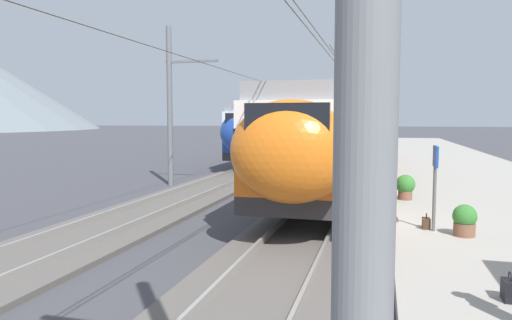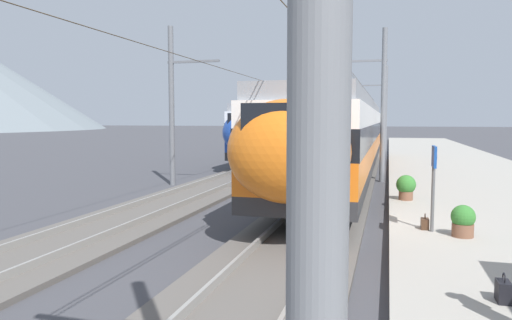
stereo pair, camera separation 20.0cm
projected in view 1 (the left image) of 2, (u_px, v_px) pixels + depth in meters
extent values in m
plane|color=#424247|center=(358.00, 233.00, 12.37)|extent=(400.00, 400.00, 0.00)
cube|color=#5B5651|center=(308.00, 228.00, 12.70)|extent=(120.00, 3.00, 0.12)
cube|color=gray|center=(335.00, 224.00, 12.50)|extent=(120.00, 0.07, 0.16)
cube|color=gray|center=(281.00, 221.00, 12.87)|extent=(120.00, 0.07, 0.16)
cube|color=#5B5651|center=(134.00, 218.00, 14.02)|extent=(120.00, 3.00, 0.12)
cube|color=gray|center=(156.00, 214.00, 13.82)|extent=(120.00, 0.07, 0.16)
cube|color=gray|center=(113.00, 212.00, 14.19)|extent=(120.00, 0.07, 0.16)
cube|color=#2D2D30|center=(342.00, 160.00, 23.60)|extent=(26.64, 2.92, 0.45)
cube|color=orange|center=(343.00, 147.00, 23.54)|extent=(26.64, 2.92, 0.85)
cube|color=black|center=(343.00, 131.00, 23.47)|extent=(26.64, 2.96, 0.75)
cube|color=silver|center=(343.00, 117.00, 23.42)|extent=(26.64, 2.92, 0.65)
cube|color=gray|center=(343.00, 106.00, 23.37)|extent=(26.34, 2.72, 0.45)
cube|color=black|center=(322.00, 194.00, 15.68)|extent=(2.80, 2.33, 0.42)
cube|color=black|center=(352.00, 157.00, 31.59)|extent=(2.80, 2.33, 0.42)
ellipsoid|color=orange|center=(291.00, 152.00, 10.13)|extent=(1.80, 2.68, 2.25)
cube|color=black|center=(287.00, 132.00, 9.61)|extent=(0.16, 1.75, 1.19)
cube|color=black|center=(349.00, 98.00, 27.17)|extent=(0.90, 0.70, 0.70)
cube|color=#2D2D30|center=(296.00, 144.00, 40.19)|extent=(30.32, 2.80, 0.45)
cube|color=#1E429E|center=(296.00, 136.00, 40.14)|extent=(30.32, 2.80, 0.85)
cube|color=black|center=(296.00, 126.00, 40.07)|extent=(30.32, 2.84, 0.75)
cube|color=white|center=(296.00, 118.00, 40.01)|extent=(30.32, 2.80, 0.65)
cube|color=gray|center=(296.00, 112.00, 39.97)|extent=(30.02, 2.60, 0.45)
cube|color=black|center=(271.00, 157.00, 31.18)|extent=(2.80, 2.24, 0.42)
cube|color=black|center=(312.00, 143.00, 49.28)|extent=(2.80, 2.24, 0.42)
ellipsoid|color=#1E429E|center=(244.00, 133.00, 24.95)|extent=(1.80, 2.58, 2.25)
cube|color=black|center=(241.00, 125.00, 24.43)|extent=(0.16, 1.68, 1.19)
cube|color=black|center=(305.00, 106.00, 44.30)|extent=(0.90, 0.70, 0.70)
cylinder|color=slate|center=(381.00, 106.00, 22.32)|extent=(0.24, 0.24, 7.21)
cube|color=slate|center=(362.00, 61.00, 22.37)|extent=(0.10, 2.11, 0.10)
cylinder|color=#473823|center=(343.00, 67.00, 22.62)|extent=(49.35, 0.02, 0.02)
cylinder|color=slate|center=(382.00, 110.00, 40.28)|extent=(0.24, 0.24, 7.50)
cube|color=slate|center=(371.00, 85.00, 40.33)|extent=(0.10, 2.11, 0.10)
cylinder|color=#473823|center=(360.00, 89.00, 40.58)|extent=(49.35, 0.02, 0.02)
cylinder|color=slate|center=(170.00, 107.00, 21.10)|extent=(0.24, 0.24, 7.06)
cube|color=slate|center=(192.00, 61.00, 20.66)|extent=(0.10, 2.43, 0.10)
cylinder|color=#473823|center=(215.00, 67.00, 20.41)|extent=(49.35, 0.02, 0.02)
cylinder|color=#59595B|center=(435.00, 189.00, 11.25)|extent=(0.08, 0.08, 2.04)
cube|color=#19479E|center=(436.00, 156.00, 11.18)|extent=(0.70, 0.06, 0.50)
cube|color=black|center=(437.00, 156.00, 11.17)|extent=(0.52, 0.01, 0.10)
cube|color=black|center=(509.00, 290.00, 6.95)|extent=(0.32, 0.18, 0.31)
torus|color=black|center=(510.00, 277.00, 6.93)|extent=(0.16, 0.02, 0.16)
cube|color=#472D1E|center=(426.00, 223.00, 11.58)|extent=(0.32, 0.18, 0.26)
torus|color=#472D1E|center=(426.00, 216.00, 11.56)|extent=(0.16, 0.02, 0.16)
cylinder|color=brown|center=(464.00, 229.00, 10.83)|extent=(0.47, 0.47, 0.30)
sphere|color=#33752D|center=(465.00, 216.00, 10.80)|extent=(0.54, 0.54, 0.54)
sphere|color=red|center=(465.00, 211.00, 10.79)|extent=(0.29, 0.29, 0.29)
cylinder|color=brown|center=(405.00, 195.00, 15.76)|extent=(0.45, 0.45, 0.32)
sphere|color=#33752D|center=(405.00, 184.00, 15.73)|extent=(0.64, 0.64, 0.64)
sphere|color=purple|center=(406.00, 180.00, 15.72)|extent=(0.35, 0.35, 0.35)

